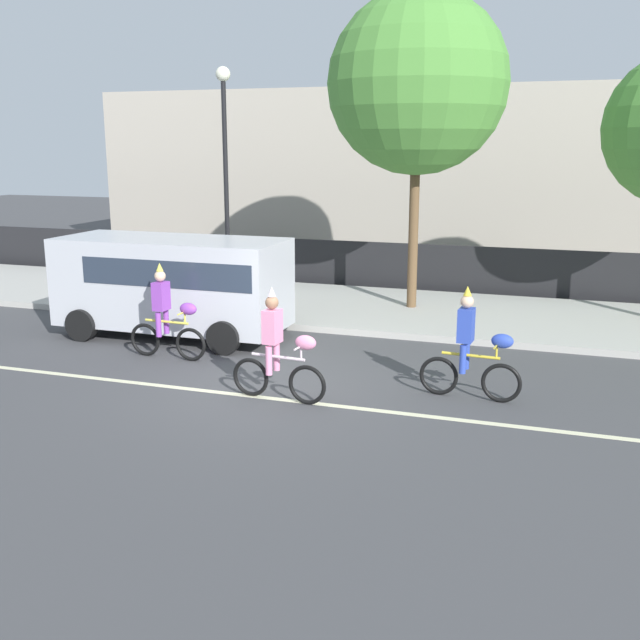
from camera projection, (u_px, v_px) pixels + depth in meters
ground_plane at (268, 388)px, 13.13m from camera, size 80.00×80.00×0.00m
road_centre_line at (256, 397)px, 12.67m from camera, size 36.00×0.14×0.01m
sidewalk_curb at (365, 308)px, 19.11m from camera, size 60.00×5.00×0.15m
fence_line at (392, 267)px, 21.64m from camera, size 40.00×0.08×1.40m
building_backdrop at (483, 174)px, 28.57m from camera, size 28.00×8.00×6.09m
parade_cyclist_purple at (167, 317)px, 14.75m from camera, size 1.72×0.50×1.92m
parade_cyclist_pink at (279, 352)px, 12.31m from camera, size 1.72×0.50×1.92m
parade_cyclist_cobalt at (472, 350)px, 12.39m from camera, size 1.72×0.50×1.92m
parked_van_silver at (175, 280)px, 16.35m from camera, size 5.00×2.22×2.18m
street_lamp_post at (225, 152)px, 18.60m from camera, size 0.36×0.36×5.86m
street_tree_near_lamp at (418, 84)px, 17.71m from camera, size 4.31×4.31×7.58m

